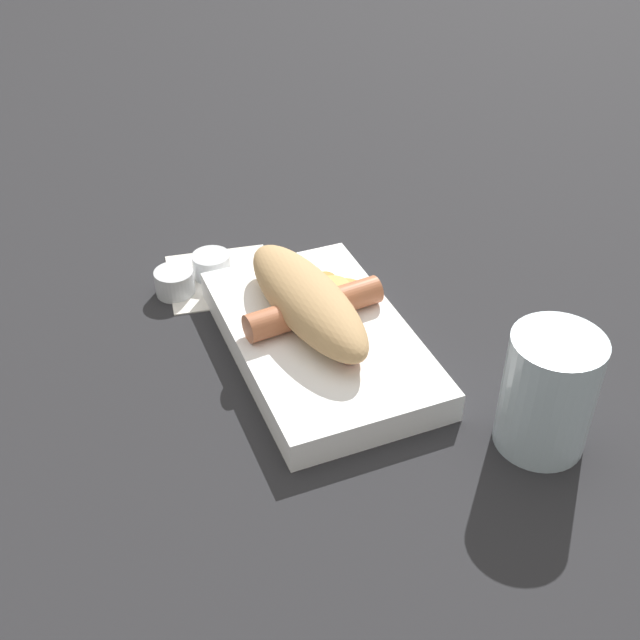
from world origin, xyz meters
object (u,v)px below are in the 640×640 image
object	(u,v)px
drink_glass	(548,393)
condiment_cup_far	(175,283)
food_tray	(320,341)
condiment_cup_near	(212,267)
bread_roll	(307,300)
sausage	(314,308)

from	to	relation	value
drink_glass	condiment_cup_far	bearing A→B (deg)	-144.72
food_tray	condiment_cup_near	world-z (taller)	food_tray
food_tray	bread_roll	bearing A→B (deg)	-162.81
food_tray	condiment_cup_near	size ratio (longest dim) A/B	6.41
bread_roll	sausage	xyz separation A→B (m)	(0.00, 0.01, -0.01)
sausage	condiment_cup_far	size ratio (longest dim) A/B	3.97
bread_roll	food_tray	bearing A→B (deg)	17.19
bread_roll	condiment_cup_far	size ratio (longest dim) A/B	4.99
food_tray	drink_glass	world-z (taller)	drink_glass
condiment_cup_near	condiment_cup_far	world-z (taller)	same
food_tray	bread_roll	xyz separation A→B (m)	(-0.02, -0.01, 0.04)
food_tray	sausage	size ratio (longest dim) A/B	1.61
condiment_cup_far	condiment_cup_near	bearing A→B (deg)	109.54
bread_roll	condiment_cup_near	distance (m)	0.16
food_tray	condiment_cup_far	world-z (taller)	food_tray
condiment_cup_far	drink_glass	world-z (taller)	drink_glass
bread_roll	condiment_cup_far	xyz separation A→B (m)	(-0.13, -0.10, -0.04)
bread_roll	sausage	size ratio (longest dim) A/B	1.25
bread_roll	drink_glass	world-z (taller)	drink_glass
bread_roll	condiment_cup_far	world-z (taller)	bread_roll
condiment_cup_near	condiment_cup_far	size ratio (longest dim) A/B	1.00
food_tray	sausage	xyz separation A→B (m)	(-0.01, -0.00, 0.03)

